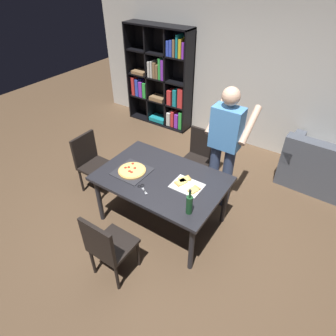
{
  "coord_description": "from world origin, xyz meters",
  "views": [
    {
      "loc": [
        1.57,
        -2.22,
        2.94
      ],
      "look_at": [
        0.0,
        0.15,
        0.8
      ],
      "focal_mm": 30.33,
      "sensor_mm": 36.0,
      "label": 1
    }
  ],
  "objects_px": {
    "chair_left_end": "(91,160)",
    "person_serving_pizza": "(225,143)",
    "bookshelf": "(162,81)",
    "chair_near_camera": "(107,245)",
    "dining_table": "(161,182)",
    "pepperoni_pizza_on_tray": "(132,171)",
    "kitchen_scissors": "(142,187)",
    "wine_bottle": "(189,204)",
    "chair_far_side": "(199,155)"
  },
  "relations": [
    {
      "from": "chair_near_camera",
      "to": "person_serving_pizza",
      "type": "xyz_separation_m",
      "value": [
        0.46,
        1.79,
        0.49
      ]
    },
    {
      "from": "pepperoni_pizza_on_tray",
      "to": "dining_table",
      "type": "bearing_deg",
      "value": 16.74
    },
    {
      "from": "wine_bottle",
      "to": "kitchen_scissors",
      "type": "xyz_separation_m",
      "value": [
        -0.66,
        0.04,
        -0.11
      ]
    },
    {
      "from": "chair_far_side",
      "to": "chair_near_camera",
      "type": "bearing_deg",
      "value": -90.0
    },
    {
      "from": "bookshelf",
      "to": "wine_bottle",
      "type": "xyz_separation_m",
      "value": [
        2.21,
        -2.71,
        -0.04
      ]
    },
    {
      "from": "person_serving_pizza",
      "to": "chair_far_side",
      "type": "bearing_deg",
      "value": 154.53
    },
    {
      "from": "bookshelf",
      "to": "pepperoni_pizza_on_tray",
      "type": "height_order",
      "value": "bookshelf"
    },
    {
      "from": "chair_near_camera",
      "to": "person_serving_pizza",
      "type": "height_order",
      "value": "person_serving_pizza"
    },
    {
      "from": "pepperoni_pizza_on_tray",
      "to": "wine_bottle",
      "type": "distance_m",
      "value": 0.98
    },
    {
      "from": "chair_far_side",
      "to": "kitchen_scissors",
      "type": "bearing_deg",
      "value": -93.33
    },
    {
      "from": "chair_left_end",
      "to": "kitchen_scissors",
      "type": "height_order",
      "value": "chair_left_end"
    },
    {
      "from": "bookshelf",
      "to": "pepperoni_pizza_on_tray",
      "type": "relative_size",
      "value": 4.75
    },
    {
      "from": "chair_near_camera",
      "to": "bookshelf",
      "type": "xyz_separation_m",
      "value": [
        -1.63,
        3.39,
        0.4
      ]
    },
    {
      "from": "person_serving_pizza",
      "to": "wine_bottle",
      "type": "height_order",
      "value": "person_serving_pizza"
    },
    {
      "from": "chair_left_end",
      "to": "bookshelf",
      "type": "distance_m",
      "value": 2.44
    },
    {
      "from": "pepperoni_pizza_on_tray",
      "to": "kitchen_scissors",
      "type": "height_order",
      "value": "pepperoni_pizza_on_tray"
    },
    {
      "from": "chair_near_camera",
      "to": "chair_far_side",
      "type": "xyz_separation_m",
      "value": [
        0.0,
        2.01,
        0.0
      ]
    },
    {
      "from": "bookshelf",
      "to": "chair_left_end",
      "type": "bearing_deg",
      "value": -81.26
    },
    {
      "from": "dining_table",
      "to": "chair_near_camera",
      "type": "relative_size",
      "value": 1.73
    },
    {
      "from": "dining_table",
      "to": "wine_bottle",
      "type": "relative_size",
      "value": 4.93
    },
    {
      "from": "kitchen_scissors",
      "to": "chair_far_side",
      "type": "bearing_deg",
      "value": 86.67
    },
    {
      "from": "chair_far_side",
      "to": "person_serving_pizza",
      "type": "bearing_deg",
      "value": -25.47
    },
    {
      "from": "chair_far_side",
      "to": "bookshelf",
      "type": "height_order",
      "value": "bookshelf"
    },
    {
      "from": "pepperoni_pizza_on_tray",
      "to": "kitchen_scissors",
      "type": "relative_size",
      "value": 2.13
    },
    {
      "from": "chair_far_side",
      "to": "kitchen_scissors",
      "type": "distance_m",
      "value": 1.32
    },
    {
      "from": "chair_near_camera",
      "to": "kitchen_scissors",
      "type": "bearing_deg",
      "value": 95.96
    },
    {
      "from": "chair_far_side",
      "to": "chair_left_end",
      "type": "height_order",
      "value": "same"
    },
    {
      "from": "chair_far_side",
      "to": "dining_table",
      "type": "bearing_deg",
      "value": -90.0
    },
    {
      "from": "chair_left_end",
      "to": "pepperoni_pizza_on_tray",
      "type": "xyz_separation_m",
      "value": [
        0.9,
        -0.11,
        0.25
      ]
    },
    {
      "from": "dining_table",
      "to": "chair_far_side",
      "type": "relative_size",
      "value": 1.73
    },
    {
      "from": "bookshelf",
      "to": "wine_bottle",
      "type": "height_order",
      "value": "bookshelf"
    },
    {
      "from": "pepperoni_pizza_on_tray",
      "to": "wine_bottle",
      "type": "height_order",
      "value": "wine_bottle"
    },
    {
      "from": "chair_far_side",
      "to": "bookshelf",
      "type": "bearing_deg",
      "value": 139.87
    },
    {
      "from": "chair_near_camera",
      "to": "chair_far_side",
      "type": "height_order",
      "value": "same"
    },
    {
      "from": "chair_far_side",
      "to": "wine_bottle",
      "type": "xyz_separation_m",
      "value": [
        0.58,
        -1.33,
        0.36
      ]
    },
    {
      "from": "bookshelf",
      "to": "chair_near_camera",
      "type": "bearing_deg",
      "value": -64.28
    },
    {
      "from": "chair_near_camera",
      "to": "dining_table",
      "type": "bearing_deg",
      "value": 90.0
    },
    {
      "from": "person_serving_pizza",
      "to": "pepperoni_pizza_on_tray",
      "type": "relative_size",
      "value": 4.26
    },
    {
      "from": "chair_left_end",
      "to": "person_serving_pizza",
      "type": "bearing_deg",
      "value": 24.44
    },
    {
      "from": "chair_near_camera",
      "to": "chair_left_end",
      "type": "height_order",
      "value": "same"
    },
    {
      "from": "chair_left_end",
      "to": "person_serving_pizza",
      "type": "distance_m",
      "value": 1.96
    },
    {
      "from": "dining_table",
      "to": "chair_far_side",
      "type": "bearing_deg",
      "value": 90.0
    },
    {
      "from": "chair_near_camera",
      "to": "bookshelf",
      "type": "distance_m",
      "value": 3.78
    },
    {
      "from": "dining_table",
      "to": "pepperoni_pizza_on_tray",
      "type": "relative_size",
      "value": 3.8
    },
    {
      "from": "wine_bottle",
      "to": "bookshelf",
      "type": "bearing_deg",
      "value": 129.26
    },
    {
      "from": "chair_near_camera",
      "to": "pepperoni_pizza_on_tray",
      "type": "relative_size",
      "value": 2.19
    },
    {
      "from": "bookshelf",
      "to": "kitchen_scissors",
      "type": "distance_m",
      "value": 3.09
    },
    {
      "from": "chair_left_end",
      "to": "dining_table",
      "type": "bearing_deg",
      "value": 0.0
    },
    {
      "from": "person_serving_pizza",
      "to": "wine_bottle",
      "type": "bearing_deg",
      "value": -83.86
    },
    {
      "from": "chair_far_side",
      "to": "person_serving_pizza",
      "type": "xyz_separation_m",
      "value": [
        0.46,
        -0.22,
        0.49
      ]
    }
  ]
}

